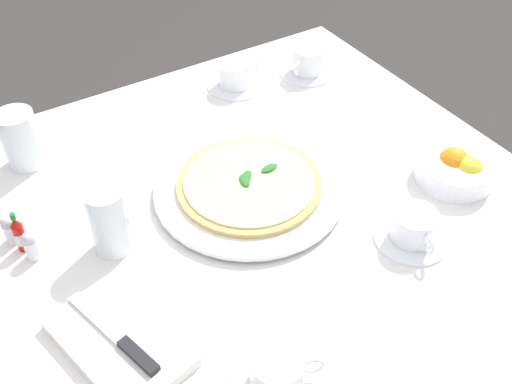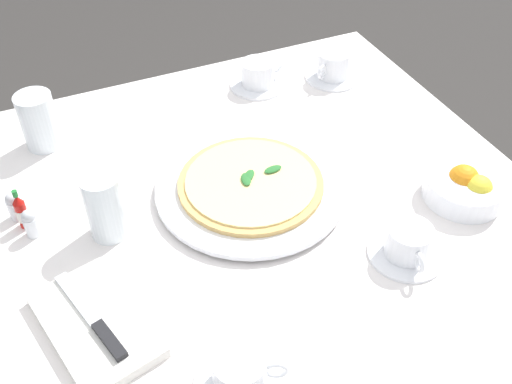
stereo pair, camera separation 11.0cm
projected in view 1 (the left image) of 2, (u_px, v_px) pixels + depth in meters
dining_table at (262, 258)px, 1.20m from camera, size 1.03×1.03×0.75m
pizza_plate at (250, 188)px, 1.12m from camera, size 0.36×0.36×0.02m
pizza at (250, 183)px, 1.11m from camera, size 0.27×0.27×0.02m
coffee_cup_near_left at (307, 62)px, 1.43m from camera, size 0.13×0.13×0.07m
coffee_cup_back_corner at (235, 76)px, 1.38m from camera, size 0.13×0.13×0.06m
coffee_cup_left_edge at (278, 373)px, 0.82m from camera, size 0.13×0.13×0.06m
coffee_cup_center_back at (414, 228)px, 1.02m from camera, size 0.13×0.13×0.06m
water_glass_right_edge at (110, 224)px, 0.99m from camera, size 0.07×0.07×0.13m
water_glass_near_right at (22, 142)px, 1.16m from camera, size 0.07×0.07×0.12m
napkin_folded at (119, 342)px, 0.88m from camera, size 0.24×0.18×0.02m
dinner_knife at (116, 336)px, 0.87m from camera, size 0.19×0.07×0.01m
citrus_bowl at (456, 168)px, 1.14m from camera, size 0.15×0.15×0.07m
hot_sauce_bottle at (20, 234)px, 1.00m from camera, size 0.02×0.02×0.08m
salt_shaker at (11, 230)px, 1.02m from camera, size 0.03×0.03×0.06m
pepper_shaker at (32, 246)px, 1.00m from camera, size 0.03×0.03×0.06m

